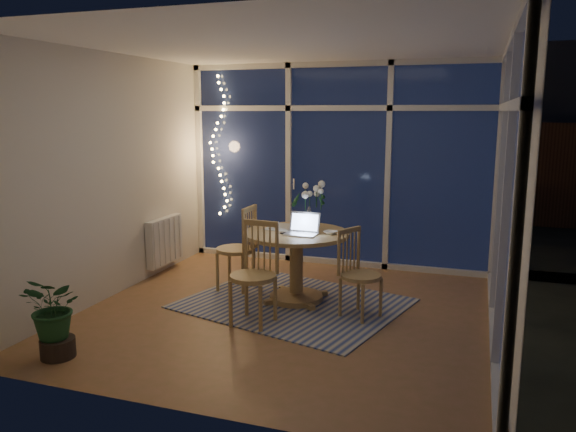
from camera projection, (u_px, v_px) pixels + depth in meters
The scene contains 25 objects.
floor at pixel (288, 313), 5.62m from camera, with size 4.00×4.00×0.00m, color olive.
ceiling at pixel (288, 44), 5.14m from camera, with size 4.00×4.00×0.00m, color white.
wall_back at pixel (338, 165), 7.24m from camera, with size 4.00×0.04×2.60m, color beige.
wall_front at pixel (186, 223), 3.52m from camera, with size 4.00×0.04×2.60m, color beige.
wall_left at pixel (112, 177), 6.01m from camera, with size 0.04×4.00×2.60m, color beige.
wall_right at pixel (512, 194), 4.74m from camera, with size 0.04×4.00×2.60m, color beige.
window_wall_back at pixel (337, 166), 7.20m from camera, with size 4.00×0.10×2.60m, color silver.
window_wall_right at pixel (507, 194), 4.75m from camera, with size 0.10×4.00×2.60m, color silver.
radiator at pixel (165, 241), 7.00m from camera, with size 0.10×0.70×0.58m, color silver.
fairy_lights at pixel (218, 146), 7.61m from camera, with size 0.24×0.10×1.85m, color #E6B65C, non-canonical shape.
garden_patio at pixel (404, 227), 10.12m from camera, with size 12.00×6.00×0.10m, color black.
garden_fence at pixel (382, 170), 10.57m from camera, with size 11.00×0.08×1.80m, color #321E12.
neighbour_roof at pixel (418, 102), 13.02m from camera, with size 7.00×3.00×2.20m, color #303339.
garden_shrubs at pixel (310, 209), 8.95m from camera, with size 0.90×0.90×0.90m, color black.
rug at pixel (293, 303), 5.88m from camera, with size 2.13×1.70×0.01m, color #BBB198.
dining_table at pixel (296, 267), 5.91m from camera, with size 1.10×1.10×0.75m, color #A17B48.
chair_left at pixel (236, 247), 6.28m from camera, with size 0.45×0.45×0.98m, color #A17B48.
chair_right at pixel (361, 274), 5.42m from camera, with size 0.41×0.41×0.88m, color #A17B48.
chair_front at pixel (253, 274), 5.23m from camera, with size 0.46×0.46×0.99m, color #A17B48.
laptop at pixel (301, 223), 5.68m from camera, with size 0.32×0.28×0.24m, color silver, non-canonical shape.
flower_vase at pixel (309, 218), 6.06m from camera, with size 0.20×0.20×0.21m, color white.
bowl at pixel (331, 232), 5.73m from camera, with size 0.15×0.15×0.04m, color white.
newspapers at pixel (290, 228), 6.01m from camera, with size 0.42×0.32×0.01m, color silver.
phone at pixel (286, 234), 5.72m from camera, with size 0.12×0.06×0.01m, color black.
potted_plant at pixel (55, 313), 4.54m from camera, with size 0.54×0.47×0.76m, color #184422.
Camera 1 is at (1.72, -5.06, 1.99)m, focal length 35.00 mm.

